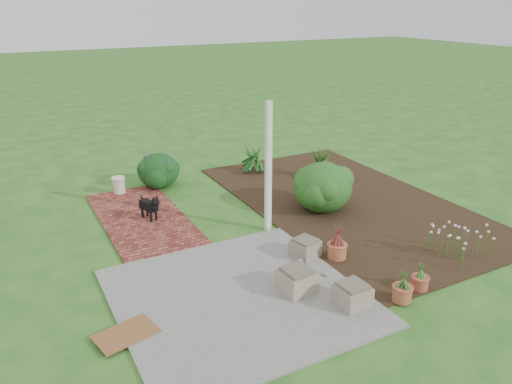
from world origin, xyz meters
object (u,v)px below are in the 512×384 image
black_dog (150,205)px  evergreen_shrub (323,186)px  stone_trough_near (352,295)px  cream_ceramic_urn (119,185)px

black_dog → evergreen_shrub: 3.54m
stone_trough_near → black_dog: (-1.69, 4.28, 0.16)m
cream_ceramic_urn → evergreen_shrub: 4.61m
stone_trough_near → black_dog: 4.60m
stone_trough_near → cream_ceramic_urn: size_ratio=1.21×
black_dog → evergreen_shrub: (3.35, -1.14, 0.21)m
evergreen_shrub → stone_trough_near: bearing=-117.9°
stone_trough_near → evergreen_shrub: evergreen_shrub is taller
black_dog → stone_trough_near: bearing=-88.1°
stone_trough_near → black_dog: black_dog is taller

